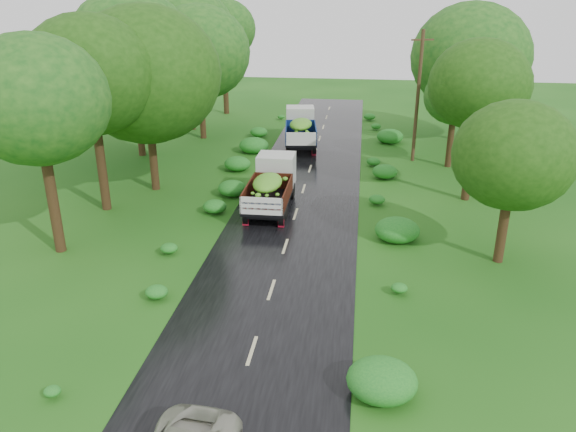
# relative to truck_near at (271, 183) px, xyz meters

# --- Properties ---
(ground) EXTENTS (120.00, 120.00, 0.00)m
(ground) POSITION_rel_truck_near_xyz_m (1.37, -12.76, -1.39)
(ground) COLOR #144A0F
(ground) RESTS_ON ground
(road) EXTENTS (6.50, 80.00, 0.02)m
(road) POSITION_rel_truck_near_xyz_m (1.37, -7.76, -1.38)
(road) COLOR black
(road) RESTS_ON ground
(road_lines) EXTENTS (0.12, 69.60, 0.00)m
(road_lines) POSITION_rel_truck_near_xyz_m (1.37, -6.76, -1.37)
(road_lines) COLOR #BFB78C
(road_lines) RESTS_ON road
(truck_near) EXTENTS (2.11, 5.84, 2.45)m
(truck_near) POSITION_rel_truck_near_xyz_m (0.00, 0.00, 0.00)
(truck_near) COLOR black
(truck_near) RESTS_ON ground
(truck_far) EXTENTS (2.89, 6.29, 2.55)m
(truck_far) POSITION_rel_truck_near_xyz_m (0.11, 12.94, 0.06)
(truck_far) COLOR black
(truck_far) RESTS_ON ground
(utility_pole) EXTENTS (1.45, 0.60, 8.55)m
(utility_pole) POSITION_rel_truck_near_xyz_m (8.13, 10.06, 3.01)
(utility_pole) COLOR #382616
(utility_pole) RESTS_ON ground
(trees_left) EXTENTS (7.51, 33.59, 9.37)m
(trees_left) POSITION_rel_truck_near_xyz_m (-8.64, 8.53, 5.55)
(trees_left) COLOR black
(trees_left) RESTS_ON ground
(trees_right) EXTENTS (5.46, 24.79, 8.14)m
(trees_right) POSITION_rel_truck_near_xyz_m (11.28, 8.11, 4.28)
(trees_right) COLOR black
(trees_right) RESTS_ON ground
(shrubs) EXTENTS (11.90, 44.00, 0.70)m
(shrubs) POSITION_rel_truck_near_xyz_m (1.37, 1.24, -1.04)
(shrubs) COLOR #18651E
(shrubs) RESTS_ON ground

